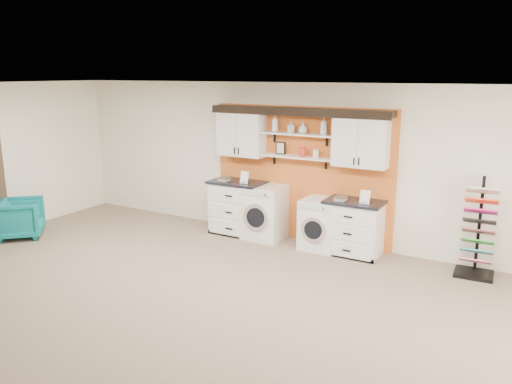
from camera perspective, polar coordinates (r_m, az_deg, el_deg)
The scene contains 22 objects.
floor at distance 6.18m, azimuth -11.22°, elevation -15.45°, with size 10.00×10.00×0.00m, color #8D745F.
ceiling at distance 5.42m, azimuth -12.58°, elevation 11.46°, with size 10.00×10.00×0.00m, color white.
wall_back at distance 8.95m, azimuth 5.25°, elevation 3.37°, with size 10.00×10.00×0.00m, color #EDE5CC.
accent_panel at distance 8.95m, azimuth 5.13°, elevation 2.07°, with size 3.40×0.07×2.40m, color #CF6123.
upper_cabinet_left at distance 9.22m, azimuth -1.67°, elevation 6.73°, with size 0.90×0.35×0.84m.
upper_cabinet_right at distance 8.28m, azimuth 11.89°, elevation 5.69°, with size 0.90×0.35×0.84m.
shelf_lower at distance 8.75m, azimuth 4.73°, elevation 4.01°, with size 1.32×0.28×0.03m, color white.
shelf_upper at distance 8.69m, azimuth 4.78°, elevation 6.61°, with size 1.32×0.28×0.03m, color white.
crown_molding at distance 8.66m, azimuth 4.87°, elevation 9.23°, with size 3.30×0.41×0.13m.
picture_frame at distance 8.92m, azimuth 2.83°, elevation 5.04°, with size 0.18×0.02×0.22m.
canister_red at distance 8.69m, azimuth 5.34°, elevation 4.57°, with size 0.11×0.11×0.16m, color red.
canister_cream at distance 8.59m, azimuth 6.86°, elevation 4.36°, with size 0.10×0.10×0.14m, color silver.
base_cabinet_left at distance 9.35m, azimuth -2.10°, elevation -1.78°, with size 1.03×0.66×1.01m.
base_cabinet_right at distance 8.45m, azimuth 11.11°, elevation -4.01°, with size 0.94×0.66×0.92m.
washer at distance 9.07m, azimuth 1.01°, elevation -2.32°, with size 0.70×0.71×0.98m.
dryer at distance 8.64m, azimuth 7.44°, elevation -3.63°, with size 0.62×0.71×0.87m.
sample_rack at distance 8.11m, azimuth 23.93°, elevation -5.44°, with size 0.56×0.48×1.50m.
armchair at distance 10.15m, azimuth -25.36°, elevation -2.74°, with size 0.76×0.78×0.71m, color #0C7078.
soap_bottle_a at distance 8.86m, azimuth 2.20°, elevation 7.87°, with size 0.12×0.12×0.31m, color silver.
soap_bottle_b at distance 8.73m, azimuth 4.02°, elevation 7.39°, with size 0.09×0.09×0.19m, color silver.
soap_bottle_c at distance 8.64m, azimuth 5.37°, elevation 7.29°, with size 0.15×0.15×0.19m, color silver.
soap_bottle_d at distance 8.48m, azimuth 7.75°, elevation 7.50°, with size 0.12×0.12×0.30m, color silver.
Camera 1 is at (3.62, -4.03, 2.96)m, focal length 35.00 mm.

